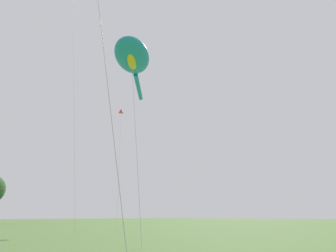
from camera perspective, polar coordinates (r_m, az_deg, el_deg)
big_show_kite at (r=20.12m, az=-8.21°, el=15.16°), size 7.66×8.00×13.60m
small_kite_triangle_green at (r=34.96m, az=-10.81°, el=3.34°), size 2.14×3.51×15.63m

